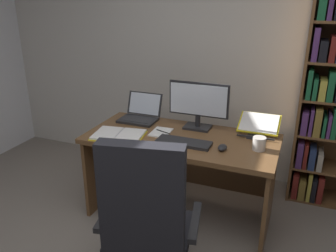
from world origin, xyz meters
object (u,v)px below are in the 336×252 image
Objects in this scene: laptop at (140,115)px; desk at (184,156)px; notepad at (161,132)px; monitor at (198,105)px; computer_mouse at (222,147)px; office_chair at (147,232)px; keyboard at (184,142)px; open_binder at (119,135)px; pen at (163,132)px; coffee_mug at (259,144)px; reading_stand_with_book at (259,125)px.

desk is at bearing -18.70° from laptop.
monitor is at bearing 41.40° from notepad.
laptop is 3.17× the size of computer_mouse.
desk is 1.39× the size of office_chair.
monitor is at bearing 90.00° from keyboard.
desk is at bearing 19.46° from open_binder.
notepad is (-0.25, 0.14, -0.01)m from keyboard.
coffee_mug is at bearing -2.65° from pen.
reading_stand_with_book is 1.14m from open_binder.
desk is at bearing 18.86° from notepad.
notepad is at bearing -161.14° from desk.
laptop reaches higher than notepad.
keyboard is at bearing -71.54° from desk.
open_binder is at bearing -174.68° from keyboard.
open_binder is at bearing -142.70° from monitor.
keyboard is 3.00× the size of pen.
keyboard is (0.07, -0.20, 0.22)m from desk.
laptop is 0.39m from pen.
computer_mouse is 0.84m from open_binder.
office_chair is at bearing -109.80° from computer_mouse.
pen reaches higher than desk.
pen is at bearing 177.35° from coffee_mug.
computer_mouse is (0.37, -0.20, 0.23)m from desk.
open_binder is at bearing -88.65° from laptop.
pen is (-0.16, -0.06, 0.22)m from desk.
office_chair is 2.61× the size of keyboard.
desk is 0.28m from pen.
open_binder is at bearing -171.90° from coffee_mug.
reading_stand_with_book is at bearing 22.15° from pen.
monitor is at bearing 155.00° from coffee_mug.
monitor is (0.07, 0.16, 0.41)m from desk.
office_chair is 3.36× the size of reading_stand_with_book.
keyboard is (-0.03, 0.74, 0.29)m from office_chair.
office_chair reaches higher than reading_stand_with_book.
desk is 2.98× the size of monitor.
monitor is 5.21× the size of coffee_mug.
laptop is at bearing 82.60° from open_binder.
monitor is 1.55× the size of laptop.
desk is at bearing 170.96° from coffee_mug.
coffee_mug reaches higher than computer_mouse.
monitor is 0.62m from coffee_mug.
reading_stand_with_book reaches higher than pen.
laptop is at bearing 156.72° from computer_mouse.
coffee_mug is at bearing -0.65° from open_binder.
monitor is at bearing -0.53° from laptop.
monitor reaches higher than notepad.
notepad is at bearing 180.00° from pen.
keyboard is 1.29× the size of reading_stand_with_book.
coffee_mug is (0.61, -0.10, 0.25)m from desk.
office_chair is 1.20m from monitor.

